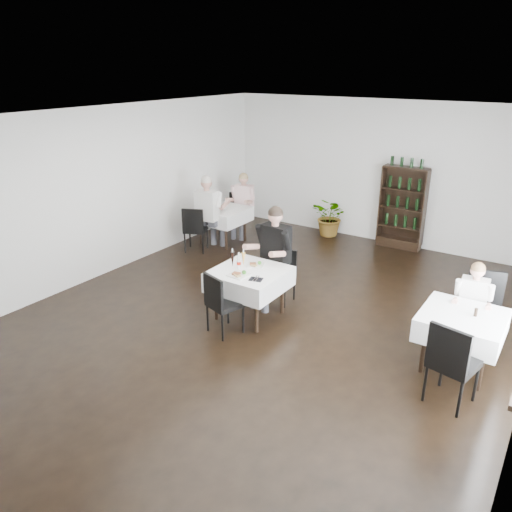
% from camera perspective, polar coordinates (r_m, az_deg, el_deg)
% --- Properties ---
extents(room_shell, '(9.00, 9.00, 9.00)m').
position_cam_1_polar(room_shell, '(7.07, 1.23, 3.31)').
color(room_shell, black).
rests_on(room_shell, ground).
extents(wine_shelf, '(0.90, 0.28, 1.75)m').
position_cam_1_polar(wine_shelf, '(10.81, 16.35, 5.21)').
color(wine_shelf, black).
rests_on(wine_shelf, ground).
extents(main_table, '(1.03, 1.03, 0.77)m').
position_cam_1_polar(main_table, '(7.53, -0.75, -2.67)').
color(main_table, black).
rests_on(main_table, ground).
extents(left_table, '(0.98, 0.98, 0.77)m').
position_cam_1_polar(left_table, '(10.76, -3.85, 4.71)').
color(left_table, black).
rests_on(left_table, ground).
extents(right_table, '(0.98, 0.98, 0.77)m').
position_cam_1_polar(right_table, '(6.78, 22.45, -7.30)').
color(right_table, black).
rests_on(right_table, ground).
extents(potted_tree, '(0.92, 0.84, 0.89)m').
position_cam_1_polar(potted_tree, '(11.34, 8.58, 4.45)').
color(potted_tree, '#266021').
rests_on(potted_tree, ground).
extents(main_chair_far, '(0.42, 0.42, 0.86)m').
position_cam_1_polar(main_chair_far, '(8.12, 3.05, -1.84)').
color(main_chair_far, black).
rests_on(main_chair_far, ground).
extents(main_chair_near, '(0.53, 0.54, 0.93)m').
position_cam_1_polar(main_chair_near, '(7.10, -4.09, -5.09)').
color(main_chair_near, black).
rests_on(main_chair_near, ground).
extents(left_chair_far, '(0.44, 0.44, 0.92)m').
position_cam_1_polar(left_chair_far, '(11.37, -2.43, 5.15)').
color(left_chair_far, black).
rests_on(left_chair_far, ground).
extents(left_chair_near, '(0.58, 0.58, 0.95)m').
position_cam_1_polar(left_chair_near, '(10.27, -7.04, 3.32)').
color(left_chair_near, black).
rests_on(left_chair_near, ground).
extents(right_chair_far, '(0.59, 0.59, 1.05)m').
position_cam_1_polar(right_chair_far, '(7.50, 24.63, -5.06)').
color(right_chair_far, black).
rests_on(right_chair_far, ground).
extents(right_chair_near, '(0.56, 0.57, 1.04)m').
position_cam_1_polar(right_chair_near, '(6.06, 21.41, -10.99)').
color(right_chair_near, black).
rests_on(right_chair_near, ground).
extents(diner_main, '(0.64, 0.65, 1.62)m').
position_cam_1_polar(diner_main, '(7.84, 1.84, 0.81)').
color(diner_main, '#42434A').
rests_on(diner_main, ground).
extents(diner_left_far, '(0.58, 0.60, 1.43)m').
position_cam_1_polar(diner_left_far, '(11.10, -1.56, 6.39)').
color(diner_left_far, '#42434A').
rests_on(diner_left_far, ground).
extents(diner_left_near, '(0.63, 0.65, 1.59)m').
position_cam_1_polar(diner_left_near, '(10.25, -5.36, 5.59)').
color(diner_left_near, '#42434A').
rests_on(diner_left_near, ground).
extents(diner_right_far, '(0.50, 0.51, 1.26)m').
position_cam_1_polar(diner_right_far, '(7.22, 23.49, -4.71)').
color(diner_right_far, '#42434A').
rests_on(diner_right_far, ground).
extents(plate_far, '(0.32, 0.32, 0.08)m').
position_cam_1_polar(plate_far, '(7.63, -0.07, -1.00)').
color(plate_far, white).
rests_on(plate_far, main_table).
extents(plate_near, '(0.28, 0.28, 0.08)m').
position_cam_1_polar(plate_near, '(7.28, -1.94, -2.13)').
color(plate_near, white).
rests_on(plate_near, main_table).
extents(pilsner_dark, '(0.07, 0.07, 0.30)m').
position_cam_1_polar(pilsner_dark, '(7.56, -2.71, -0.38)').
color(pilsner_dark, black).
rests_on(pilsner_dark, main_table).
extents(pilsner_lager, '(0.06, 0.06, 0.27)m').
position_cam_1_polar(pilsner_lager, '(7.61, -1.43, -0.34)').
color(pilsner_lager, gold).
rests_on(pilsner_lager, main_table).
extents(coke_bottle, '(0.07, 0.07, 0.26)m').
position_cam_1_polar(coke_bottle, '(7.51, -1.97, -0.69)').
color(coke_bottle, silver).
rests_on(coke_bottle, main_table).
extents(napkin_cutlery, '(0.22, 0.20, 0.02)m').
position_cam_1_polar(napkin_cutlery, '(7.15, -0.01, -2.66)').
color(napkin_cutlery, black).
rests_on(napkin_cutlery, main_table).
extents(pepper_mill, '(0.05, 0.05, 0.11)m').
position_cam_1_polar(pepper_mill, '(6.70, 23.83, -5.90)').
color(pepper_mill, black).
rests_on(pepper_mill, right_table).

